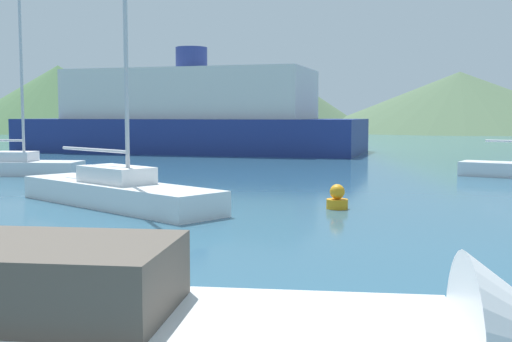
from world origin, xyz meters
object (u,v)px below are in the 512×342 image
at_px(motorboat_near, 174,340).
at_px(ferry_distant, 192,116).
at_px(buoy_marker, 337,199).
at_px(sailboat_inner, 117,190).
at_px(sailboat_middle, 15,164).

distance_m(motorboat_near, ferry_distant, 39.69).
relative_size(ferry_distant, buoy_marker, 36.69).
bearing_deg(buoy_marker, motorboat_near, -100.75).
bearing_deg(sailboat_inner, motorboat_near, -31.62).
distance_m(sailboat_middle, buoy_marker, 16.30).
distance_m(motorboat_near, buoy_marker, 11.91).
xyz_separation_m(motorboat_near, ferry_distant, (-6.56, 39.08, 2.14)).
relative_size(sailboat_middle, ferry_distant, 0.43).
distance_m(sailboat_inner, buoy_marker, 6.26).
xyz_separation_m(motorboat_near, sailboat_inner, (-4.04, 11.79, 0.06)).
relative_size(sailboat_inner, sailboat_middle, 0.72).
bearing_deg(ferry_distant, buoy_marker, -59.96).
relative_size(motorboat_near, buoy_marker, 13.12).
height_order(sailboat_middle, ferry_distant, sailboat_middle).
bearing_deg(motorboat_near, sailboat_inner, 112.11).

